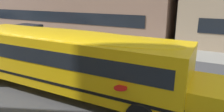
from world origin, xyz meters
TOP-DOWN VIEW (x-y plane):
  - ground_plane at (0.00, 0.00)m, footprint 400.00×400.00m
  - sidewalk_far at (0.00, 7.12)m, footprint 120.00×3.00m
  - lane_centreline at (0.00, 0.00)m, footprint 110.00×0.16m
  - school_bus at (0.65, -1.52)m, footprint 12.05×2.93m
  - parked_car_beige_mid_block at (-8.40, 4.55)m, footprint 3.92×1.93m

SIDE VIEW (x-z plane):
  - ground_plane at x=0.00m, z-range 0.00..0.00m
  - lane_centreline at x=0.00m, z-range 0.00..0.01m
  - sidewalk_far at x=0.00m, z-range 0.00..0.01m
  - parked_car_beige_mid_block at x=-8.40m, z-range 0.02..1.66m
  - school_bus at x=0.65m, z-range 0.25..2.94m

